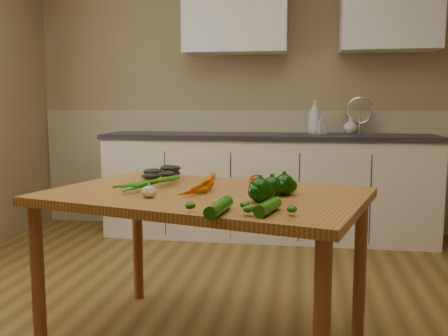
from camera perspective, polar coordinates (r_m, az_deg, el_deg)
room at (r=2.36m, az=-3.34°, el=9.54°), size 4.04×5.04×2.64m
counter_run at (r=4.38m, az=5.11°, el=-1.90°), size 2.84×0.64×1.14m
upper_cabinets at (r=4.52m, az=9.43°, el=17.33°), size 2.15×0.35×0.70m
table at (r=2.30m, az=-2.21°, el=-4.80°), size 1.60×1.25×0.76m
soap_bottle_a at (r=4.39m, az=10.32°, el=5.77°), size 0.14×0.14×0.30m
soap_bottle_b at (r=4.38m, az=11.02°, el=4.92°), size 0.10×0.10×0.17m
soap_bottle_c at (r=4.50m, az=14.23°, el=4.75°), size 0.16×0.16×0.15m
carrot_bunch at (r=2.31m, az=-4.32°, el=-1.79°), size 0.31×0.26×0.07m
leafy_greens at (r=2.68m, az=-7.01°, el=-0.22°), size 0.20×0.18×0.10m
garlic_bulb at (r=2.17m, az=-8.57°, el=-2.69°), size 0.06×0.06×0.05m
pepper_a at (r=2.18m, az=5.49°, el=-2.13°), size 0.09×0.09×0.09m
pepper_b at (r=2.21m, az=6.89°, el=-1.92°), size 0.09×0.09×0.09m
pepper_c at (r=2.05m, az=4.13°, el=-2.54°), size 0.10×0.10×0.10m
tomato_a at (r=2.36m, az=3.76°, el=-1.60°), size 0.08×0.08×0.07m
tomato_b at (r=2.38m, az=6.39°, el=-1.68°), size 0.07×0.07×0.06m
tomato_c at (r=2.26m, az=7.20°, el=-2.05°), size 0.07×0.07×0.07m
zucchini_a at (r=1.84m, az=5.04°, el=-4.46°), size 0.10×0.19×0.05m
zucchini_b at (r=1.83m, az=-0.59°, el=-4.51°), size 0.08×0.23×0.05m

